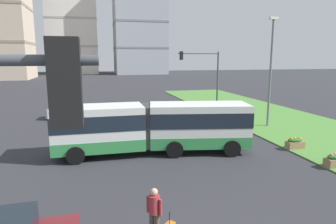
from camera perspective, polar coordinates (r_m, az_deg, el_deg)
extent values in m
cube|color=silver|center=(18.73, 5.87, -2.30)|extent=(6.35, 3.54, 2.55)
cube|color=#338C47|center=(18.95, 5.82, -5.03)|extent=(6.38, 3.57, 0.70)
cube|color=#19232D|center=(18.64, 5.89, -1.02)|extent=(6.40, 3.59, 0.90)
cube|color=silver|center=(18.21, -13.01, -2.86)|extent=(5.20, 2.51, 2.55)
cube|color=#338C47|center=(18.44, -12.89, -5.67)|extent=(5.22, 2.53, 0.70)
cube|color=#19232D|center=(18.13, -13.06, -1.56)|extent=(5.24, 2.55, 0.90)
cylinder|color=#383838|center=(18.49, -3.36, -2.42)|extent=(2.40, 2.40, 2.45)
cylinder|color=black|center=(20.56, 10.23, -4.79)|extent=(1.03, 0.46, 1.00)
cylinder|color=black|center=(18.23, 12.06, -6.80)|extent=(1.03, 0.46, 1.00)
cylinder|color=black|center=(20.05, 0.70, -5.01)|extent=(1.03, 0.46, 1.00)
cylinder|color=black|center=(17.65, 1.27, -7.14)|extent=(1.03, 0.46, 1.00)
cylinder|color=black|center=(19.76, -16.70, -5.68)|extent=(1.00, 0.28, 1.00)
cylinder|color=black|center=(17.37, -17.12, -7.89)|extent=(1.00, 0.28, 1.00)
sphere|color=#F9EFC6|center=(20.47, 13.81, -4.12)|extent=(0.24, 0.24, 0.24)
sphere|color=#F9EFC6|center=(18.82, 15.41, -5.46)|extent=(0.24, 0.24, 0.24)
cube|color=slate|center=(30.53, -17.82, -0.05)|extent=(4.52, 2.13, 0.80)
cube|color=black|center=(30.45, -18.17, 1.24)|extent=(2.50, 1.86, 0.60)
cylinder|color=black|center=(31.27, -14.84, -0.15)|extent=(0.65, 0.27, 0.64)
cylinder|color=black|center=(29.51, -15.16, -0.77)|extent=(0.65, 0.27, 0.64)
cylinder|color=black|center=(31.71, -20.24, -0.30)|extent=(0.65, 0.27, 0.64)
cylinder|color=black|center=(29.97, -20.87, -0.92)|extent=(0.65, 0.27, 0.64)
cylinder|color=maroon|center=(9.96, -2.64, -17.08)|extent=(0.36, 0.36, 0.60)
sphere|color=tan|center=(9.78, -2.66, -14.89)|extent=(0.24, 0.24, 0.24)
cylinder|color=maroon|center=(10.11, -3.81, -16.99)|extent=(0.10, 0.10, 0.55)
cylinder|color=maroon|center=(9.87, -1.43, -17.69)|extent=(0.10, 0.10, 0.55)
cylinder|color=black|center=(10.07, 0.28, -19.35)|extent=(0.03, 0.03, 0.40)
cube|color=#937051|center=(18.47, 29.14, -8.33)|extent=(1.10, 0.56, 0.44)
ellipsoid|color=#2D6B28|center=(18.38, 29.23, -7.38)|extent=(0.99, 0.50, 0.28)
sphere|color=#EF7566|center=(18.16, 28.60, -7.19)|extent=(0.20, 0.20, 0.20)
sphere|color=#EF7566|center=(18.41, 29.08, -7.02)|extent=(0.20, 0.20, 0.20)
cube|color=#937051|center=(20.93, 22.90, -5.75)|extent=(1.10, 0.56, 0.44)
ellipsoid|color=#2D6B28|center=(20.84, 22.96, -4.90)|extent=(0.99, 0.50, 0.28)
sphere|color=orange|center=(20.66, 22.35, -4.71)|extent=(0.20, 0.20, 0.20)
sphere|color=orange|center=(20.88, 22.85, -4.58)|extent=(0.20, 0.20, 0.20)
sphere|color=orange|center=(20.94, 23.70, -4.61)|extent=(0.20, 0.20, 0.20)
cube|color=black|center=(2.88, -18.86, 5.28)|extent=(0.28, 0.28, 0.80)
sphere|color=red|center=(2.87, -19.15, 10.26)|extent=(0.16, 0.16, 0.16)
sphere|color=yellow|center=(2.88, -18.85, 5.08)|extent=(0.16, 0.16, 0.16)
sphere|color=green|center=(2.91, -18.56, -0.02)|extent=(0.16, 0.16, 0.16)
cylinder|color=#474C51|center=(30.38, 9.35, 5.22)|extent=(0.16, 0.16, 6.38)
cylinder|color=#474C51|center=(29.54, 5.83, 10.97)|extent=(4.06, 0.10, 0.10)
cube|color=black|center=(29.01, 2.54, 10.63)|extent=(0.28, 0.28, 0.80)
sphere|color=red|center=(29.01, 2.55, 11.12)|extent=(0.16, 0.16, 0.16)
sphere|color=yellow|center=(29.01, 2.54, 10.61)|extent=(0.16, 0.16, 0.16)
sphere|color=green|center=(29.01, 2.54, 10.09)|extent=(0.16, 0.16, 0.16)
cylinder|color=slate|center=(26.43, 18.83, 6.72)|extent=(0.18, 0.18, 8.80)
cube|color=white|center=(26.58, 19.41, 16.44)|extent=(0.70, 0.28, 0.20)
cube|color=silver|center=(119.45, -17.88, 18.37)|extent=(17.27, 14.39, 47.32)
cube|color=#A4A099|center=(118.17, -17.51, 11.73)|extent=(17.47, 14.59, 0.70)
cube|color=#A4A099|center=(118.87, -17.76, 16.29)|extent=(17.47, 14.59, 0.70)
cube|color=#9EA3AD|center=(113.08, -5.46, 16.25)|extent=(17.89, 15.84, 35.44)
cube|color=gray|center=(112.50, -5.38, 11.94)|extent=(18.09, 16.04, 0.70)
cube|color=gray|center=(113.11, -5.46, 16.43)|extent=(18.09, 16.04, 0.70)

